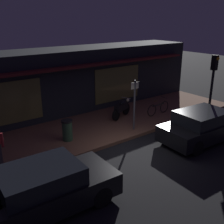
# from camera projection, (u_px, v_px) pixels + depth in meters

# --- Properties ---
(ground_plane) EXTENTS (60.00, 60.00, 0.00)m
(ground_plane) POSITION_uv_depth(u_px,v_px,m) (131.00, 154.00, 11.08)
(ground_plane) COLOR black
(sidewalk_slab) EXTENTS (18.00, 4.00, 0.15)m
(sidewalk_slab) POSITION_uv_depth(u_px,v_px,m) (91.00, 129.00, 13.31)
(sidewalk_slab) COLOR brown
(sidewalk_slab) RESTS_ON ground_plane
(storefront_building) EXTENTS (18.00, 3.30, 3.60)m
(storefront_building) POSITION_uv_depth(u_px,v_px,m) (57.00, 82.00, 15.29)
(storefront_building) COLOR black
(storefront_building) RESTS_ON ground_plane
(motorcycle) EXTENTS (1.62, 0.82, 0.97)m
(motorcycle) POSITION_uv_depth(u_px,v_px,m) (122.00, 108.00, 14.53)
(motorcycle) COLOR black
(motorcycle) RESTS_ON sidewalk_slab
(bicycle_parked) EXTENTS (1.66, 0.42, 0.91)m
(bicycle_parked) POSITION_uv_depth(u_px,v_px,m) (158.00, 108.00, 14.99)
(bicycle_parked) COLOR black
(bicycle_parked) RESTS_ON sidewalk_slab
(sign_post) EXTENTS (0.44, 0.09, 2.40)m
(sign_post) POSITION_uv_depth(u_px,v_px,m) (134.00, 102.00, 12.67)
(sign_post) COLOR #47474C
(sign_post) RESTS_ON sidewalk_slab
(trash_bin) EXTENTS (0.48, 0.48, 0.93)m
(trash_bin) POSITION_uv_depth(u_px,v_px,m) (67.00, 130.00, 11.80)
(trash_bin) COLOR #2D4C33
(trash_bin) RESTS_ON sidewalk_slab
(traffic_light_pole) EXTENTS (0.24, 0.33, 3.60)m
(traffic_light_pole) POSITION_uv_depth(u_px,v_px,m) (213.00, 79.00, 12.91)
(traffic_light_pole) COLOR black
(traffic_light_pole) RESTS_ON ground_plane
(parked_car_far) EXTENTS (4.15, 1.88, 1.42)m
(parked_car_far) POSITION_uv_depth(u_px,v_px,m) (45.00, 189.00, 7.63)
(parked_car_far) COLOR black
(parked_car_far) RESTS_ON ground_plane
(parked_car_across) EXTENTS (4.19, 1.98, 1.42)m
(parked_car_across) POSITION_uv_depth(u_px,v_px,m) (203.00, 126.00, 12.04)
(parked_car_across) COLOR black
(parked_car_across) RESTS_ON ground_plane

